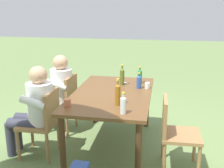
# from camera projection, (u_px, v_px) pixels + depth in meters

# --- Properties ---
(ground_plane) EXTENTS (24.00, 24.00, 0.00)m
(ground_plane) POSITION_uv_depth(u_px,v_px,m) (112.00, 146.00, 3.85)
(ground_plane) COLOR #6B844C
(dining_table) EXTENTS (1.68, 1.00, 0.77)m
(dining_table) POSITION_uv_depth(u_px,v_px,m) (112.00, 99.00, 3.66)
(dining_table) COLOR brown
(dining_table) RESTS_ON ground_plane
(chair_far_right) EXTENTS (0.46, 0.46, 0.87)m
(chair_far_right) POSITION_uv_depth(u_px,v_px,m) (64.00, 100.00, 4.20)
(chair_far_right) COLOR #A37547
(chair_far_right) RESTS_ON ground_plane
(chair_far_left) EXTENTS (0.44, 0.44, 0.87)m
(chair_far_left) POSITION_uv_depth(u_px,v_px,m) (44.00, 120.00, 3.49)
(chair_far_left) COLOR #A37547
(chair_far_left) RESTS_ON ground_plane
(chair_near_left) EXTENTS (0.45, 0.45, 0.87)m
(chair_near_left) POSITION_uv_depth(u_px,v_px,m) (174.00, 130.00, 3.22)
(chair_near_left) COLOR #A37547
(chair_near_left) RESTS_ON ground_plane
(person_in_white_shirt) EXTENTS (0.47, 0.61, 1.18)m
(person_in_white_shirt) POSITION_uv_depth(u_px,v_px,m) (57.00, 89.00, 4.18)
(person_in_white_shirt) COLOR white
(person_in_white_shirt) RESTS_ON ground_plane
(person_in_plaid_shirt) EXTENTS (0.47, 0.61, 1.18)m
(person_in_plaid_shirt) POSITION_uv_depth(u_px,v_px,m) (35.00, 107.00, 3.47)
(person_in_plaid_shirt) COLOR white
(person_in_plaid_shirt) RESTS_ON ground_plane
(bottle_clear) EXTENTS (0.06, 0.06, 0.24)m
(bottle_clear) POSITION_uv_depth(u_px,v_px,m) (123.00, 104.00, 2.92)
(bottle_clear) COLOR white
(bottle_clear) RESTS_ON dining_table
(bottle_green) EXTENTS (0.06, 0.06, 0.25)m
(bottle_green) POSITION_uv_depth(u_px,v_px,m) (140.00, 76.00, 4.05)
(bottle_green) COLOR #287A38
(bottle_green) RESTS_ON dining_table
(bottle_amber) EXTENTS (0.06, 0.06, 0.31)m
(bottle_amber) POSITION_uv_depth(u_px,v_px,m) (118.00, 94.00, 3.16)
(bottle_amber) COLOR #996019
(bottle_amber) RESTS_ON dining_table
(bottle_olive) EXTENTS (0.06, 0.06, 0.30)m
(bottle_olive) POSITION_uv_depth(u_px,v_px,m) (122.00, 76.00, 3.96)
(bottle_olive) COLOR #566623
(bottle_olive) RESTS_ON dining_table
(bottle_blue) EXTENTS (0.06, 0.06, 0.22)m
(bottle_blue) POSITION_uv_depth(u_px,v_px,m) (139.00, 82.00, 3.80)
(bottle_blue) COLOR #2D56A3
(bottle_blue) RESTS_ON dining_table
(cup_terracotta) EXTENTS (0.08, 0.08, 0.09)m
(cup_terracotta) POSITION_uv_depth(u_px,v_px,m) (67.00, 103.00, 3.15)
(cup_terracotta) COLOR #BC6B47
(cup_terracotta) RESTS_ON dining_table
(cup_white) EXTENTS (0.07, 0.07, 0.08)m
(cup_white) POSITION_uv_depth(u_px,v_px,m) (147.00, 85.00, 3.81)
(cup_white) COLOR white
(cup_white) RESTS_ON dining_table
(table_knife) EXTENTS (0.21, 0.16, 0.01)m
(table_knife) POSITION_uv_depth(u_px,v_px,m) (123.00, 81.00, 4.15)
(table_knife) COLOR silver
(table_knife) RESTS_ON dining_table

